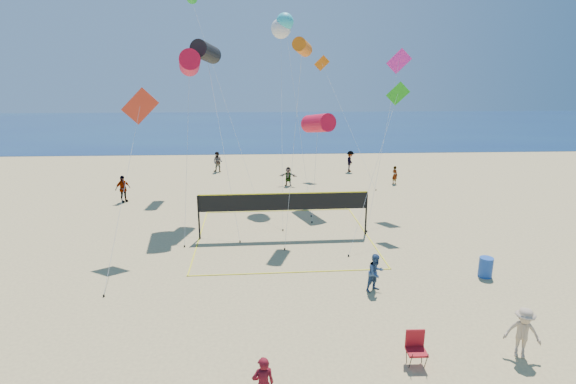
{
  "coord_description": "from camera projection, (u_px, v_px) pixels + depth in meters",
  "views": [
    {
      "loc": [
        -0.75,
        -12.34,
        9.24
      ],
      "look_at": [
        -0.04,
        2.0,
        5.28
      ],
      "focal_mm": 28.0,
      "sensor_mm": 36.0,
      "label": 1
    }
  ],
  "objects": [
    {
      "name": "ground",
      "position": [
        292.0,
        367.0,
        14.37
      ],
      "size": [
        120.0,
        120.0,
        0.0
      ],
      "primitive_type": "plane",
      "color": "tan",
      "rests_on": "ground"
    },
    {
      "name": "bystander_b",
      "position": [
        523.0,
        333.0,
        14.7
      ],
      "size": [
        1.3,
        1.04,
        1.76
      ],
      "primitive_type": "imported",
      "rotation": [
        0.0,
        0.0,
        -0.39
      ],
      "color": "tan",
      "rests_on": "ground"
    },
    {
      "name": "bystander_a",
      "position": [
        376.0,
        273.0,
        19.12
      ],
      "size": [
        1.02,
        0.94,
        1.67
      ],
      "primitive_type": "imported",
      "rotation": [
        0.0,
        0.0,
        0.49
      ],
      "color": "navy",
      "rests_on": "ground"
    },
    {
      "name": "far_person_1",
      "position": [
        288.0,
        176.0,
        36.42
      ],
      "size": [
        1.5,
        0.76,
        1.55
      ],
      "primitive_type": "imported",
      "rotation": [
        0.0,
        0.0,
        -0.22
      ],
      "color": "gray",
      "rests_on": "ground"
    },
    {
      "name": "kite_6",
      "position": [
        281.0,
        29.0,
        31.3
      ],
      "size": [
        1.76,
        9.26,
        12.61
      ],
      "rotation": [
        0.0,
        0.0,
        0.34
      ],
      "color": "silver",
      "rests_on": "ground"
    },
    {
      "name": "far_person_3",
      "position": [
        218.0,
        162.0,
        41.22
      ],
      "size": [
        1.08,
        0.94,
        1.86
      ],
      "primitive_type": "imported",
      "rotation": [
        0.0,
        0.0,
        -0.3
      ],
      "color": "gray",
      "rests_on": "ground"
    },
    {
      "name": "far_person_0",
      "position": [
        123.0,
        189.0,
        31.94
      ],
      "size": [
        1.13,
        1.13,
        1.93
      ],
      "primitive_type": "imported",
      "rotation": [
        0.0,
        0.0,
        0.79
      ],
      "color": "gray",
      "rests_on": "ground"
    },
    {
      "name": "far_person_4",
      "position": [
        350.0,
        161.0,
        41.4
      ],
      "size": [
        1.08,
        1.41,
        1.93
      ],
      "primitive_type": "imported",
      "rotation": [
        0.0,
        0.0,
        1.24
      ],
      "color": "gray",
      "rests_on": "ground"
    },
    {
      "name": "far_person_2",
      "position": [
        395.0,
        175.0,
        37.04
      ],
      "size": [
        0.57,
        0.65,
        1.5
      ],
      "primitive_type": "imported",
      "rotation": [
        0.0,
        0.0,
        2.06
      ],
      "color": "gray",
      "rests_on": "ground"
    },
    {
      "name": "kite_4",
      "position": [
        395.0,
        104.0,
        25.61
      ],
      "size": [
        4.17,
        5.52,
        8.53
      ],
      "rotation": [
        0.0,
        0.0,
        -0.35
      ],
      "color": "green",
      "rests_on": "ground"
    },
    {
      "name": "volleyball_net",
      "position": [
        284.0,
        207.0,
        25.08
      ],
      "size": [
        9.91,
        9.77,
        2.58
      ],
      "rotation": [
        0.0,
        0.0,
        0.03
      ],
      "color": "black",
      "rests_on": "ground"
    },
    {
      "name": "camp_chair",
      "position": [
        416.0,
        346.0,
        14.4
      ],
      "size": [
        0.63,
        0.77,
        1.27
      ],
      "rotation": [
        0.0,
        0.0,
        -0.02
      ],
      "color": "maroon",
      "rests_on": "ground"
    },
    {
      "name": "kite_2",
      "position": [
        302.0,
        47.0,
        24.84
      ],
      "size": [
        1.86,
        5.09,
        10.89
      ],
      "rotation": [
        0.0,
        0.0,
        -0.3
      ],
      "color": "#D25F0C",
      "rests_on": "ground"
    },
    {
      "name": "kite_9",
      "position": [
        326.0,
        73.0,
        38.86
      ],
      "size": [
        4.3,
        7.27,
        10.37
      ],
      "rotation": [
        0.0,
        0.0,
        -0.05
      ],
      "color": "#D25F0C",
      "rests_on": "ground"
    },
    {
      "name": "kite_5",
      "position": [
        397.0,
        70.0,
        29.22
      ],
      "size": [
        3.77,
        6.25,
        10.53
      ],
      "rotation": [
        0.0,
        0.0,
        -0.28
      ],
      "color": "#E424A2",
      "rests_on": "ground"
    },
    {
      "name": "kite_7",
      "position": [
        285.0,
        22.0,
        31.03
      ],
      "size": [
        2.28,
        6.51,
        12.96
      ],
      "rotation": [
        0.0,
        0.0,
        -0.41
      ],
      "color": "#30C7D5",
      "rests_on": "ground"
    },
    {
      "name": "kite_1",
      "position": [
        206.0,
        52.0,
        27.74
      ],
      "size": [
        3.03,
        7.56,
        10.94
      ],
      "rotation": [
        0.0,
        0.0,
        -0.25
      ],
      "color": "black",
      "rests_on": "ground"
    },
    {
      "name": "kite_0",
      "position": [
        190.0,
        63.0,
        26.72
      ],
      "size": [
        1.72,
        7.02,
        10.35
      ],
      "rotation": [
        0.0,
        0.0,
        0.18
      ],
      "color": "red",
      "rests_on": "ground"
    },
    {
      "name": "kite_10",
      "position": [
        318.0,
        123.0,
        30.0
      ],
      "size": [
        2.21,
        5.43,
        6.48
      ],
      "rotation": [
        0.0,
        0.0,
        0.4
      ],
      "color": "red",
      "rests_on": "ground"
    },
    {
      "name": "trash_barrel",
      "position": [
        486.0,
        267.0,
        20.52
      ],
      "size": [
        0.76,
        0.76,
        0.93
      ],
      "primitive_type": "cylinder",
      "rotation": [
        0.0,
        0.0,
        -0.26
      ],
      "color": "#1843A0",
      "rests_on": "ground"
    },
    {
      "name": "kite_3",
      "position": [
        139.0,
        113.0,
        22.52
      ],
      "size": [
        1.92,
        6.22,
        8.34
      ],
      "rotation": [
        0.0,
        0.0,
        0.23
      ],
      "color": "red",
      "rests_on": "ground"
    },
    {
      "name": "ocean",
      "position": [
        270.0,
        126.0,
        74.06
      ],
      "size": [
        140.0,
        50.0,
        0.03
      ],
      "primitive_type": "cube",
      "color": "navy",
      "rests_on": "ground"
    }
  ]
}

